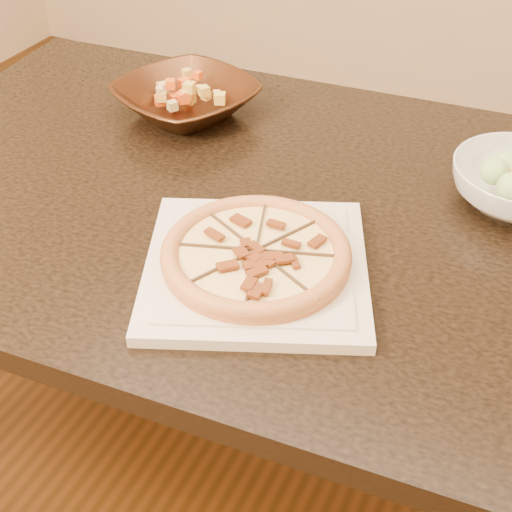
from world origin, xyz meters
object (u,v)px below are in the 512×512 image
Objects in this scene: pizza at (256,254)px; plate at (256,267)px; bronze_bowl at (186,100)px; dining_table at (258,244)px.

plate is at bearing 14.75° from pizza.
pizza is 1.05× the size of bronze_bowl.
dining_table is 0.23m from plate.
bronze_bowl is (-0.33, 0.37, -0.00)m from pizza.
dining_table is 5.40× the size of pizza.
bronze_bowl is (-0.33, 0.37, 0.02)m from plate.
plate is at bearing -65.16° from dining_table.
dining_table is 0.24m from pizza.
plate is (0.08, -0.18, 0.11)m from dining_table.
bronze_bowl is (-0.25, 0.19, 0.13)m from dining_table.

